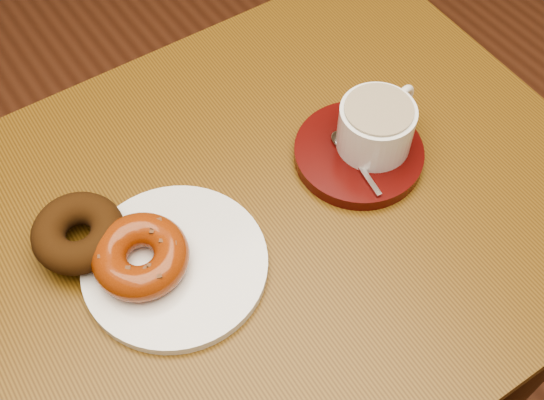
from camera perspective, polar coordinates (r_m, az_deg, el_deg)
cafe_table at (r=0.94m, az=-1.00°, el=-5.69°), size 0.89×0.68×0.81m
donut_plate at (r=0.80m, az=-8.10°, el=-5.37°), size 0.29×0.29×0.01m
donut_cinnamon at (r=0.81m, az=-15.91°, el=-2.65°), size 0.13×0.13×0.04m
donut_caramel at (r=0.78m, az=-10.94°, el=-4.64°), size 0.11×0.11×0.04m
saucer at (r=0.88m, az=7.25°, el=3.89°), size 0.21×0.21×0.02m
coffee_cup at (r=0.86m, az=8.75°, el=6.17°), size 0.12×0.09×0.07m
teaspoon at (r=0.87m, az=6.23°, el=4.52°), size 0.03×0.11×0.01m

